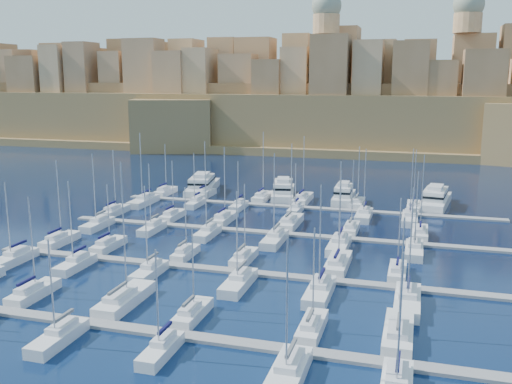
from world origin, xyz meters
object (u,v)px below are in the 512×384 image
(sailboat_2, at_px, (124,299))
(motor_yacht_a, at_px, (202,185))
(motor_yacht_c, at_px, (344,195))
(sailboat_4, at_px, (312,327))
(motor_yacht_b, at_px, (283,191))
(motor_yacht_d, at_px, (435,199))

(sailboat_2, height_order, motor_yacht_a, sailboat_2)
(motor_yacht_a, height_order, motor_yacht_c, same)
(sailboat_2, relative_size, sailboat_4, 1.49)
(sailboat_4, height_order, motor_yacht_a, sailboat_4)
(motor_yacht_b, height_order, motor_yacht_d, same)
(motor_yacht_d, bearing_deg, motor_yacht_b, -179.43)
(sailboat_2, bearing_deg, sailboat_4, -3.11)
(motor_yacht_d, bearing_deg, sailboat_2, -119.25)
(sailboat_2, distance_m, sailboat_4, 24.45)
(sailboat_2, distance_m, motor_yacht_b, 69.37)
(motor_yacht_d, bearing_deg, motor_yacht_a, 179.18)
(sailboat_2, relative_size, motor_yacht_d, 1.03)
(motor_yacht_a, bearing_deg, motor_yacht_b, -3.10)
(motor_yacht_c, relative_size, motor_yacht_d, 0.78)
(motor_yacht_b, bearing_deg, motor_yacht_d, 0.57)
(motor_yacht_a, bearing_deg, motor_yacht_d, -0.82)
(motor_yacht_b, bearing_deg, sailboat_2, -93.41)
(sailboat_4, xyz_separation_m, motor_yacht_c, (-5.65, 69.24, 1.00))
(sailboat_4, bearing_deg, motor_yacht_b, 106.05)
(motor_yacht_b, height_order, motor_yacht_c, same)
(motor_yacht_a, bearing_deg, sailboat_4, -59.96)
(motor_yacht_a, bearing_deg, motor_yacht_c, -3.94)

